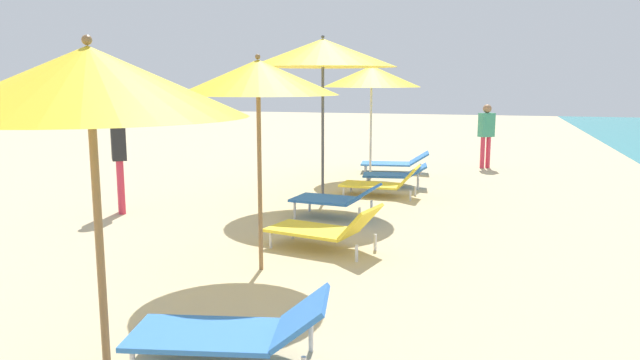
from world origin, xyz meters
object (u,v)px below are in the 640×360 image
object	(u,v)px
lounger_farthest_shoreside	(396,162)
person_walking_mid	(119,147)
lounger_fourth_inland	(336,198)
person_walking_near	(486,130)
lounger_third_shoreside	(326,228)
lounger_fourth_shoreside	(382,183)
lounger_second_shoreside	(233,330)
umbrella_second	(89,82)
lounger_farthest_inland	(395,174)
umbrella_fourth	(323,53)
umbrella_third	(258,78)
umbrella_farthest	(372,77)

from	to	relation	value
lounger_farthest_shoreside	person_walking_mid	world-z (taller)	person_walking_mid
lounger_fourth_inland	person_walking_near	size ratio (longest dim) A/B	0.90
lounger_third_shoreside	lounger_fourth_shoreside	xyz separation A→B (m)	(0.04, 3.81, -0.03)
lounger_second_shoreside	lounger_third_shoreside	xyz separation A→B (m)	(-0.17, 3.25, 0.01)
umbrella_second	lounger_second_shoreside	distance (m)	2.15
lounger_second_shoreside	lounger_farthest_inland	world-z (taller)	lounger_second_shoreside
lounger_third_shoreside	lounger_farthest_shoreside	size ratio (longest dim) A/B	0.93
umbrella_second	umbrella_fourth	distance (m)	6.99
umbrella_fourth	lounger_fourth_inland	size ratio (longest dim) A/B	2.06
umbrella_second	umbrella_fourth	world-z (taller)	umbrella_fourth
lounger_farthest_shoreside	lounger_farthest_inland	distance (m)	2.02
umbrella_third	person_walking_mid	xyz separation A→B (m)	(-3.32, 2.16, -1.10)
umbrella_fourth	person_walking_near	size ratio (longest dim) A/B	1.84
lounger_second_shoreside	person_walking_near	world-z (taller)	person_walking_near
lounger_fourth_inland	lounger_second_shoreside	bearing A→B (deg)	102.37
lounger_second_shoreside	lounger_farthest_shoreside	xyz separation A→B (m)	(-0.35, 10.09, -0.03)
umbrella_second	lounger_third_shoreside	distance (m)	4.62
lounger_fourth_shoreside	person_walking_mid	world-z (taller)	person_walking_mid
lounger_second_shoreside	person_walking_mid	xyz separation A→B (m)	(-3.99, 4.41, 0.82)
lounger_fourth_shoreside	lounger_farthest_inland	bearing A→B (deg)	-92.55
umbrella_second	lounger_fourth_shoreside	size ratio (longest dim) A/B	1.63
lounger_fourth_shoreside	person_walking_near	size ratio (longest dim) A/B	0.94
umbrella_farthest	lounger_farthest_shoreside	bearing A→B (deg)	68.31
umbrella_second	person_walking_mid	distance (m)	6.55
person_walking_near	umbrella_second	bearing A→B (deg)	133.06
lounger_fourth_shoreside	lounger_second_shoreside	bearing A→B (deg)	93.40
lounger_third_shoreside	lounger_farthest_inland	xyz separation A→B (m)	(0.13, 4.85, -0.02)
person_walking_near	person_walking_mid	size ratio (longest dim) A/B	0.89
lounger_fourth_shoreside	lounger_farthest_shoreside	xyz separation A→B (m)	(-0.22, 3.03, -0.01)
umbrella_farthest	person_walking_mid	bearing A→B (deg)	-124.81
umbrella_fourth	person_walking_near	xyz separation A→B (m)	(2.67, 5.46, -1.67)
lounger_farthest_shoreside	lounger_farthest_inland	size ratio (longest dim) A/B	1.22
lounger_second_shoreside	lounger_fourth_inland	xyz separation A→B (m)	(-0.49, 5.02, 0.05)
umbrella_second	lounger_farthest_inland	xyz separation A→B (m)	(0.38, 9.07, -1.88)
umbrella_farthest	lounger_fourth_shoreside	bearing A→B (deg)	-72.54
umbrella_third	person_walking_mid	size ratio (longest dim) A/B	1.37
lounger_second_shoreside	umbrella_fourth	bearing A→B (deg)	-92.37
lounger_third_shoreside	lounger_farthest_shoreside	distance (m)	6.84
lounger_third_shoreside	lounger_farthest_shoreside	xyz separation A→B (m)	(-0.18, 6.84, -0.04)
umbrella_fourth	lounger_farthest_inland	size ratio (longest dim) A/B	2.15
umbrella_fourth	lounger_farthest_inland	xyz separation A→B (m)	(0.95, 2.12, -2.35)
lounger_farthest_inland	umbrella_third	bearing A→B (deg)	75.70
lounger_fourth_shoreside	umbrella_second	bearing A→B (deg)	90.35
lounger_farthest_inland	person_walking_near	distance (m)	3.82
lounger_farthest_inland	person_walking_near	world-z (taller)	person_walking_near
lounger_fourth_shoreside	lounger_farthest_inland	xyz separation A→B (m)	(0.09, 1.04, 0.01)
umbrella_third	person_walking_mid	distance (m)	4.11
lounger_third_shoreside	umbrella_fourth	world-z (taller)	umbrella_fourth
lounger_fourth_inland	person_walking_mid	xyz separation A→B (m)	(-3.50, -0.61, 0.77)
lounger_third_shoreside	umbrella_fourth	distance (m)	3.68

